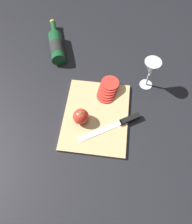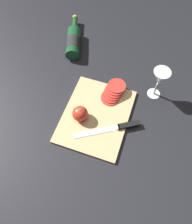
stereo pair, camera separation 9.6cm
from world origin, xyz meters
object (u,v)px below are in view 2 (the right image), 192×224
object	(u,v)px
wine_bottle	(73,41)
whole_tomato	(80,114)
wine_glass	(160,79)
tomato_slice_stack_near	(113,92)
knife	(121,127)

from	to	relation	value
wine_bottle	whole_tomato	distance (m)	0.46
wine_bottle	whole_tomato	world-z (taller)	whole_tomato
wine_glass	tomato_slice_stack_near	xyz separation A→B (m)	(0.07, -0.18, -0.09)
wine_bottle	wine_glass	bearing A→B (deg)	70.81
wine_glass	knife	bearing A→B (deg)	-23.80
knife	tomato_slice_stack_near	size ratio (longest dim) A/B	1.85
wine_bottle	tomato_slice_stack_near	distance (m)	0.39
wine_glass	tomato_slice_stack_near	world-z (taller)	wine_glass
wine_bottle	tomato_slice_stack_near	size ratio (longest dim) A/B	2.13
wine_bottle	wine_glass	world-z (taller)	wine_glass
whole_tomato	tomato_slice_stack_near	xyz separation A→B (m)	(-0.17, 0.10, -0.02)
whole_tomato	wine_glass	bearing A→B (deg)	130.44
wine_bottle	whole_tomato	bearing A→B (deg)	25.72
wine_glass	tomato_slice_stack_near	bearing A→B (deg)	-68.01
wine_glass	tomato_slice_stack_near	size ratio (longest dim) A/B	1.16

